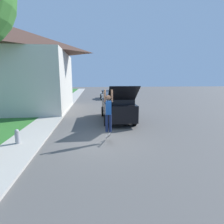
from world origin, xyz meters
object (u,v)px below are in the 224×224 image
(car_down_street, at_px, (107,95))
(skateboarder, at_px, (108,110))
(skateboard, at_px, (108,136))
(suv_parked, at_px, (117,106))
(fire_hydrant, at_px, (17,137))

(car_down_street, height_order, skateboarder, skateboarder)
(car_down_street, height_order, skateboard, car_down_street)
(skateboarder, xyz_separation_m, skateboard, (-0.01, -0.04, -1.23))
(suv_parked, distance_m, car_down_street, 14.29)
(car_down_street, bearing_deg, fire_hydrant, -106.65)
(skateboarder, relative_size, fire_hydrant, 2.98)
(suv_parked, distance_m, skateboarder, 4.59)
(car_down_street, relative_size, fire_hydrant, 6.28)
(suv_parked, height_order, skateboarder, suv_parked)
(fire_hydrant, bearing_deg, skateboarder, -0.40)
(suv_parked, relative_size, car_down_street, 1.34)
(fire_hydrant, bearing_deg, skateboard, -1.01)
(skateboard, bearing_deg, skateboarder, 74.40)
(car_down_street, relative_size, skateboarder, 2.11)
(car_down_street, distance_m, skateboard, 18.84)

